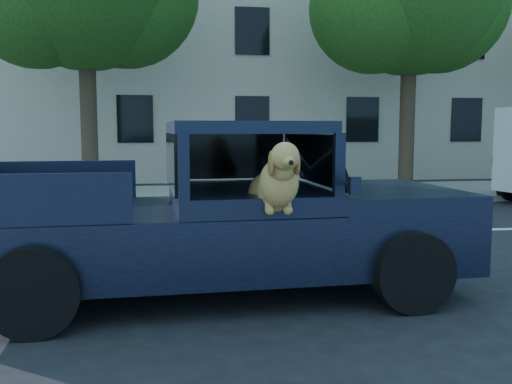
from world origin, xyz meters
TOP-DOWN VIEW (x-y plane):
  - ground at (0.00, 0.00)m, footprint 120.00×120.00m
  - far_sidewalk at (0.00, 9.20)m, footprint 60.00×4.00m
  - lane_stripes at (2.00, 3.40)m, footprint 21.60×0.14m
  - building_main at (3.00, 16.50)m, footprint 26.00×6.00m
  - pickup_truck at (-1.42, 0.06)m, footprint 5.54×2.87m

SIDE VIEW (x-z plane):
  - ground at x=0.00m, z-range 0.00..0.00m
  - lane_stripes at x=2.00m, z-range 0.00..0.01m
  - far_sidewalk at x=0.00m, z-range 0.00..0.15m
  - pickup_truck at x=-1.42m, z-range -0.32..1.64m
  - building_main at x=3.00m, z-range 0.00..9.00m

